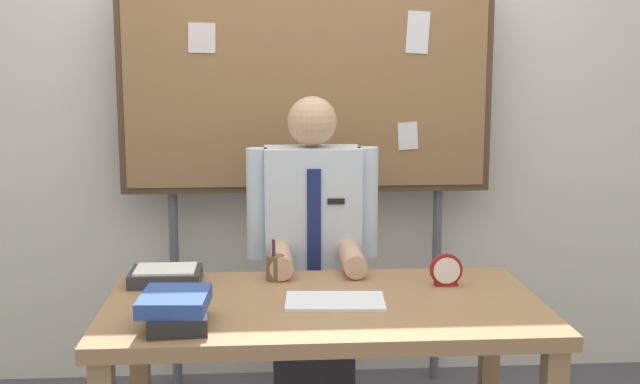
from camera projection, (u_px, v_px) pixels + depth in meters
back_wall at (305, 104)px, 3.90m from camera, size 6.40×0.08×2.70m
desk at (324, 327)px, 2.78m from camera, size 1.50×0.83×0.74m
person at (313, 275)px, 3.42m from camera, size 0.55×0.56×1.42m
bulletin_board at (307, 91)px, 3.69m from camera, size 1.72×0.09×1.94m
book_stack at (176, 309)px, 2.51m from camera, size 0.22×0.28×0.11m
open_notebook at (335, 301)px, 2.75m from camera, size 0.35×0.23×0.01m
desk_clock at (446, 271)px, 2.95m from camera, size 0.12×0.04×0.12m
pen_holder at (275, 268)px, 3.03m from camera, size 0.07×0.07×0.16m
paper_tray at (166, 276)px, 2.99m from camera, size 0.26×0.20×0.06m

